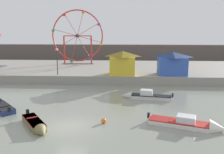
# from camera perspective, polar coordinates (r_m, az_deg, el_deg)

# --- Properties ---
(ground_plane) EXTENTS (240.00, 240.00, 0.00)m
(ground_plane) POSITION_cam_1_polar(r_m,az_deg,el_deg) (19.93, -9.93, -11.56)
(ground_plane) COLOR gray
(quay_promenade) EXTENTS (110.00, 20.30, 1.24)m
(quay_promenade) POSITION_cam_1_polar(r_m,az_deg,el_deg) (44.39, -2.51, 1.72)
(quay_promenade) COLOR gray
(quay_promenade) RESTS_ON ground_plane
(distant_town_skyline) EXTENTS (140.00, 3.00, 4.40)m
(distant_town_skyline) POSITION_cam_1_polar(r_m,az_deg,el_deg) (63.17, -0.81, 5.81)
(distant_town_skyline) COLOR #564C47
(distant_town_skyline) RESTS_ON ground_plane
(motorboat_pale_grey) EXTENTS (5.92, 2.17, 1.40)m
(motorboat_pale_grey) POSITION_cam_1_polar(r_m,az_deg,el_deg) (27.55, 7.53, -4.50)
(motorboat_pale_grey) COLOR silver
(motorboat_pale_grey) RESTS_ON ground_plane
(motorboat_olive_wood) EXTENTS (3.51, 4.29, 1.08)m
(motorboat_olive_wood) POSITION_cam_1_polar(r_m,az_deg,el_deg) (20.05, -17.81, -10.92)
(motorboat_olive_wood) COLOR olive
(motorboat_olive_wood) RESTS_ON ground_plane
(motorboat_navy_blue) EXTENTS (4.21, 4.34, 1.20)m
(motorboat_navy_blue) POSITION_cam_1_polar(r_m,az_deg,el_deg) (26.40, -25.26, -6.27)
(motorboat_navy_blue) COLOR navy
(motorboat_navy_blue) RESTS_ON ground_plane
(motorboat_white_red_stripe) EXTENTS (6.13, 3.33, 1.37)m
(motorboat_white_red_stripe) POSITION_cam_1_polar(r_m,az_deg,el_deg) (20.29, 18.86, -10.72)
(motorboat_white_red_stripe) COLOR silver
(motorboat_white_red_stripe) RESTS_ON ground_plane
(ferris_wheel_red_frame) EXTENTS (10.26, 1.20, 10.74)m
(ferris_wheel_red_frame) POSITION_cam_1_polar(r_m,az_deg,el_deg) (48.52, -8.30, 9.51)
(ferris_wheel_red_frame) COLOR red
(ferris_wheel_red_frame) RESTS_ON quay_promenade
(carnival_booth_blue_tent) EXTENTS (4.60, 3.46, 3.45)m
(carnival_booth_blue_tent) POSITION_cam_1_polar(r_m,az_deg,el_deg) (36.57, 14.26, 3.31)
(carnival_booth_blue_tent) COLOR #3356B7
(carnival_booth_blue_tent) RESTS_ON quay_promenade
(carnival_booth_yellow_awning) EXTENTS (4.17, 3.75, 3.54)m
(carnival_booth_yellow_awning) POSITION_cam_1_polar(r_m,az_deg,el_deg) (35.58, 2.62, 3.51)
(carnival_booth_yellow_awning) COLOR yellow
(carnival_booth_yellow_awning) RESTS_ON quay_promenade
(promenade_lamp_near) EXTENTS (0.32, 0.32, 3.96)m
(promenade_lamp_near) POSITION_cam_1_polar(r_m,az_deg,el_deg) (36.13, -13.07, 4.55)
(promenade_lamp_near) COLOR #2D2D33
(promenade_lamp_near) RESTS_ON quay_promenade
(mooring_buoy_orange) EXTENTS (0.44, 0.44, 0.44)m
(mooring_buoy_orange) POSITION_cam_1_polar(r_m,az_deg,el_deg) (20.15, -2.04, -10.47)
(mooring_buoy_orange) COLOR orange
(mooring_buoy_orange) RESTS_ON ground_plane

